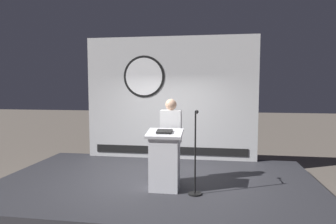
% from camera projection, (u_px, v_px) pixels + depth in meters
% --- Properties ---
extents(ground_plane, '(40.00, 40.00, 0.00)m').
position_uv_depth(ground_plane, '(157.00, 194.00, 6.00)').
color(ground_plane, '#6B6056').
extents(stage_platform, '(6.40, 4.00, 0.30)m').
position_uv_depth(stage_platform, '(157.00, 187.00, 5.98)').
color(stage_platform, '#333338').
rests_on(stage_platform, ground).
extents(banner_display, '(4.43, 0.12, 3.16)m').
position_uv_depth(banner_display, '(170.00, 98.00, 7.66)').
color(banner_display, silver).
rests_on(banner_display, stage_platform).
extents(podium, '(0.64, 0.50, 1.11)m').
position_uv_depth(podium, '(165.00, 160.00, 5.35)').
color(podium, silver).
rests_on(podium, stage_platform).
extents(speaker_person, '(0.40, 0.26, 1.64)m').
position_uv_depth(speaker_person, '(171.00, 140.00, 5.79)').
color(speaker_person, black).
rests_on(speaker_person, stage_platform).
extents(microphone_stand, '(0.24, 0.52, 1.47)m').
position_uv_depth(microphone_stand, '(195.00, 165.00, 5.17)').
color(microphone_stand, black).
rests_on(microphone_stand, stage_platform).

